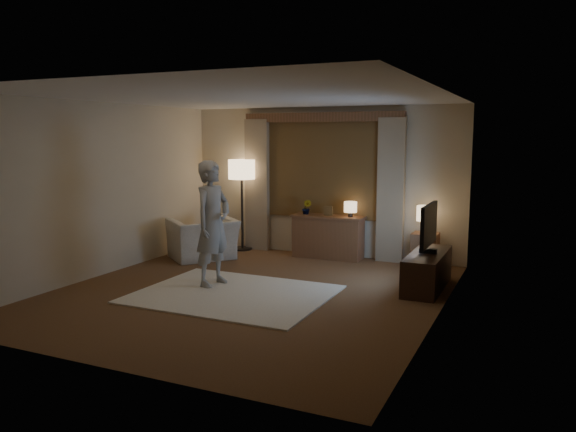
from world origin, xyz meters
The scene contains 13 objects.
room centered at (0.00, 0.50, 1.33)m, with size 5.04×5.54×2.64m.
rug centered at (-0.14, -0.19, 0.01)m, with size 2.50×2.00×0.02m, color white.
sideboard centered at (0.20, 2.50, 0.35)m, with size 1.20×0.40×0.70m, color brown.
picture_frame centered at (0.20, 2.50, 0.80)m, with size 0.16×0.02×0.20m, color brown.
plant centered at (-0.20, 2.50, 0.85)m, with size 0.17×0.13×0.30m, color #999999.
table_lamp_sideboard centered at (0.60, 2.50, 0.90)m, with size 0.22×0.22×0.30m.
floor_lamp centered at (-1.49, 2.50, 1.40)m, with size 0.49×0.49×1.67m.
armchair centered at (-1.73, 1.53, 0.34)m, with size 1.06×0.93×0.69m, color beige.
side_table centered at (1.88, 2.45, 0.28)m, with size 0.40×0.40×0.56m, color brown.
table_lamp_side centered at (1.88, 2.45, 0.87)m, with size 0.30×0.30×0.44m.
tv_stand centered at (2.15, 1.21, 0.25)m, with size 0.45×1.40×0.50m, color black.
tv centered at (2.15, 1.21, 0.88)m, with size 0.23×0.94×0.68m.
person centered at (-0.62, 0.10, 0.89)m, with size 0.64×0.42×1.75m, color #A9A49C.
Camera 1 is at (3.53, -6.49, 2.10)m, focal length 35.00 mm.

